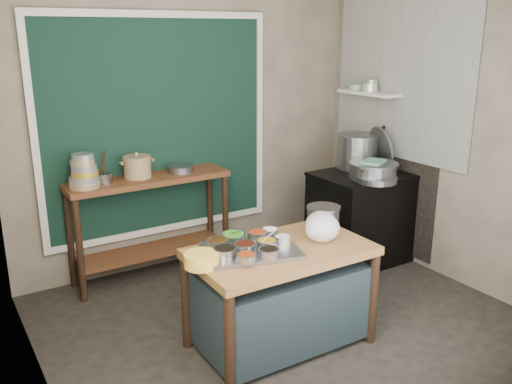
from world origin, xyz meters
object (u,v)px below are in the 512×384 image
stock_pot (358,151)px  steamer (373,171)px  prep_table (280,297)px  condiment_tray (251,251)px  back_counter (151,227)px  saucepan (323,215)px  utensil_cup (104,178)px  stove_block (362,218)px  yellow_basin (202,260)px  ceramic_crock (137,168)px

stock_pot → steamer: bearing=-111.1°
prep_table → condiment_tray: (-0.22, 0.04, 0.39)m
back_counter → steamer: steamer is taller
saucepan → utensil_cup: utensil_cup is taller
back_counter → condiment_tray: size_ratio=2.30×
back_counter → stove_block: bearing=-21.0°
back_counter → utensil_cup: bearing=178.5°
yellow_basin → steamer: bearing=17.3°
yellow_basin → steamer: steamer is taller
condiment_tray → ceramic_crock: ceramic_crock is taller
condiment_tray → steamer: 1.83m
yellow_basin → saucepan: size_ratio=0.85×
condiment_tray → yellow_basin: bearing=-176.6°
condiment_tray → utensil_cup: (-0.51, 1.55, 0.23)m
stove_block → back_counter: bearing=159.0°
prep_table → ceramic_crock: (-0.43, 1.60, 0.66)m
condiment_tray → ceramic_crock: 1.60m
yellow_basin → condiment_tray: bearing=3.4°
condiment_tray → utensil_cup: size_ratio=4.54×
prep_table → stock_pot: stock_pot is taller
back_counter → steamer: 2.10m
stock_pot → prep_table: bearing=-147.3°
stock_pot → steamer: (-0.15, -0.38, -0.09)m
steamer → saucepan: bearing=-154.4°
condiment_tray → saucepan: size_ratio=2.36×
stove_block → yellow_basin: stove_block is taller
stock_pot → condiment_tray: bearing=-151.5°
utensil_cup → steamer: 2.40m
ceramic_crock → steamer: bearing=-25.9°
stock_pot → steamer: stock_pot is taller
prep_table → stove_block: 1.78m
back_counter → utensil_cup: size_ratio=10.43×
utensil_cup → stock_pot: (2.37, -0.54, 0.06)m
stove_block → yellow_basin: 2.34m
back_counter → utensil_cup: 0.64m
saucepan → stock_pot: 1.39m
stock_pot → stove_block: bearing=-112.2°
condiment_tray → stove_block: bearing=24.5°
utensil_cup → steamer: size_ratio=0.30×
saucepan → stock_pot: stock_pot is taller
saucepan → steamer: (0.95, 0.45, 0.13)m
prep_table → ceramic_crock: ceramic_crock is taller
back_counter → ceramic_crock: (-0.09, 0.02, 0.56)m
stock_pot → back_counter: bearing=165.1°
prep_table → back_counter: bearing=103.0°
back_counter → yellow_basin: size_ratio=6.38×
back_counter → utensil_cup: utensil_cup is taller
condiment_tray → stock_pot: size_ratio=1.46×
back_counter → stock_pot: 2.13m
stock_pot → ceramic_crock: bearing=165.0°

